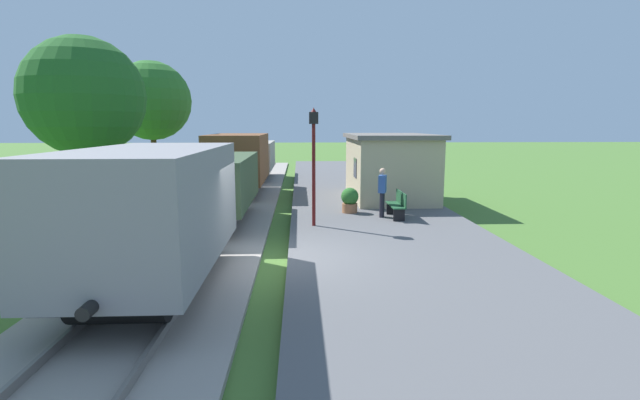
{
  "coord_description": "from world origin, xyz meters",
  "views": [
    {
      "loc": [
        0.5,
        -10.89,
        3.43
      ],
      "look_at": [
        1.15,
        3.65,
        1.06
      ],
      "focal_mm": 26.03,
      "sensor_mm": 36.0,
      "label": 1
    }
  ],
  "objects_px": {
    "potted_planter": "(350,200)",
    "bench_near_hut": "(398,204)",
    "freight_train": "(227,172)",
    "station_hut": "(389,166)",
    "tree_trackside_far": "(151,101)",
    "person_waiting": "(382,190)",
    "lamp_post_near": "(314,145)",
    "tree_trackside_mid": "(84,97)"
  },
  "relations": [
    {
      "from": "tree_trackside_far",
      "to": "potted_planter",
      "type": "bearing_deg",
      "value": -39.47
    },
    {
      "from": "tree_trackside_far",
      "to": "lamp_post_near",
      "type": "bearing_deg",
      "value": -51.15
    },
    {
      "from": "station_hut",
      "to": "bench_near_hut",
      "type": "xyz_separation_m",
      "value": [
        -0.53,
        -4.41,
        -0.93
      ]
    },
    {
      "from": "station_hut",
      "to": "freight_train",
      "type": "bearing_deg",
      "value": -167.9
    },
    {
      "from": "person_waiting",
      "to": "lamp_post_near",
      "type": "relative_size",
      "value": 0.46
    },
    {
      "from": "tree_trackside_mid",
      "to": "tree_trackside_far",
      "type": "bearing_deg",
      "value": 87.92
    },
    {
      "from": "potted_planter",
      "to": "tree_trackside_far",
      "type": "bearing_deg",
      "value": 140.53
    },
    {
      "from": "station_hut",
      "to": "tree_trackside_mid",
      "type": "bearing_deg",
      "value": -167.17
    },
    {
      "from": "person_waiting",
      "to": "tree_trackside_mid",
      "type": "height_order",
      "value": "tree_trackside_mid"
    },
    {
      "from": "potted_planter",
      "to": "bench_near_hut",
      "type": "bearing_deg",
      "value": -33.49
    },
    {
      "from": "bench_near_hut",
      "to": "tree_trackside_far",
      "type": "height_order",
      "value": "tree_trackside_far"
    },
    {
      "from": "station_hut",
      "to": "bench_near_hut",
      "type": "bearing_deg",
      "value": -96.79
    },
    {
      "from": "bench_near_hut",
      "to": "tree_trackside_far",
      "type": "relative_size",
      "value": 0.23
    },
    {
      "from": "lamp_post_near",
      "to": "tree_trackside_far",
      "type": "distance_m",
      "value": 12.74
    },
    {
      "from": "bench_near_hut",
      "to": "lamp_post_near",
      "type": "bearing_deg",
      "value": -158.64
    },
    {
      "from": "freight_train",
      "to": "lamp_post_near",
      "type": "relative_size",
      "value": 7.03
    },
    {
      "from": "bench_near_hut",
      "to": "person_waiting",
      "type": "height_order",
      "value": "person_waiting"
    },
    {
      "from": "potted_planter",
      "to": "tree_trackside_mid",
      "type": "relative_size",
      "value": 0.14
    },
    {
      "from": "freight_train",
      "to": "bench_near_hut",
      "type": "bearing_deg",
      "value": -25.23
    },
    {
      "from": "bench_near_hut",
      "to": "tree_trackside_mid",
      "type": "distance_m",
      "value": 11.82
    },
    {
      "from": "lamp_post_near",
      "to": "freight_train",
      "type": "bearing_deg",
      "value": 129.22
    },
    {
      "from": "person_waiting",
      "to": "tree_trackside_far",
      "type": "distance_m",
      "value": 13.82
    },
    {
      "from": "person_waiting",
      "to": "tree_trackside_mid",
      "type": "bearing_deg",
      "value": 9.77
    },
    {
      "from": "freight_train",
      "to": "person_waiting",
      "type": "bearing_deg",
      "value": -26.05
    },
    {
      "from": "freight_train",
      "to": "person_waiting",
      "type": "xyz_separation_m",
      "value": [
        5.76,
        -2.81,
        -0.37
      ]
    },
    {
      "from": "person_waiting",
      "to": "potted_planter",
      "type": "distance_m",
      "value": 1.43
    },
    {
      "from": "station_hut",
      "to": "bench_near_hut",
      "type": "height_order",
      "value": "station_hut"
    },
    {
      "from": "freight_train",
      "to": "lamp_post_near",
      "type": "distance_m",
      "value": 5.44
    },
    {
      "from": "lamp_post_near",
      "to": "tree_trackside_mid",
      "type": "height_order",
      "value": "tree_trackside_mid"
    },
    {
      "from": "freight_train",
      "to": "person_waiting",
      "type": "distance_m",
      "value": 6.42
    },
    {
      "from": "potted_planter",
      "to": "person_waiting",
      "type": "bearing_deg",
      "value": -40.57
    },
    {
      "from": "lamp_post_near",
      "to": "tree_trackside_mid",
      "type": "xyz_separation_m",
      "value": [
        -8.16,
        2.91,
        1.61
      ]
    },
    {
      "from": "freight_train",
      "to": "potted_planter",
      "type": "bearing_deg",
      "value": -22.24
    },
    {
      "from": "tree_trackside_mid",
      "to": "lamp_post_near",
      "type": "bearing_deg",
      "value": -19.65
    },
    {
      "from": "bench_near_hut",
      "to": "tree_trackside_mid",
      "type": "xyz_separation_m",
      "value": [
        -11.09,
        1.77,
        3.69
      ]
    },
    {
      "from": "bench_near_hut",
      "to": "potted_planter",
      "type": "xyz_separation_m",
      "value": [
        -1.55,
        1.02,
        0.0
      ]
    },
    {
      "from": "freight_train",
      "to": "potted_planter",
      "type": "xyz_separation_m",
      "value": [
        4.73,
        -1.93,
        -0.83
      ]
    },
    {
      "from": "lamp_post_near",
      "to": "person_waiting",
      "type": "bearing_deg",
      "value": 28.1
    },
    {
      "from": "tree_trackside_mid",
      "to": "person_waiting",
      "type": "bearing_deg",
      "value": -8.75
    },
    {
      "from": "freight_train",
      "to": "tree_trackside_far",
      "type": "distance_m",
      "value": 7.93
    },
    {
      "from": "station_hut",
      "to": "person_waiting",
      "type": "relative_size",
      "value": 3.39
    },
    {
      "from": "station_hut",
      "to": "potted_planter",
      "type": "relative_size",
      "value": 6.33
    }
  ]
}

